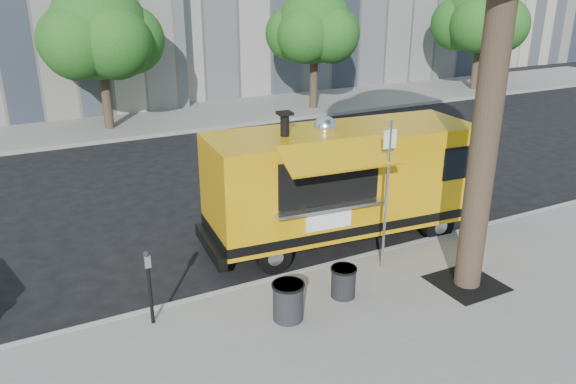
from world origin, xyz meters
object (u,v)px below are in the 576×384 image
Objects in this scene: trash_bin_right at (343,281)px; food_truck at (341,181)px; far_tree_b at (99,30)px; trash_bin_left at (288,300)px; far_tree_d at (481,16)px; far_tree_c at (315,26)px; sign_post at (387,188)px; parking_meter at (149,279)px.

food_truck is at bearing 58.84° from trash_bin_right.
far_tree_b reaches higher than trash_bin_left.
far_tree_b reaches higher than trash_bin_right.
far_tree_d is (19.00, -0.10, 0.06)m from far_tree_b.
far_tree_b reaches higher than far_tree_c.
food_truck is (-6.34, -12.23, -2.29)m from far_tree_c.
far_tree_c is at bearing 61.97° from trash_bin_right.
sign_post is at bearing 23.42° from trash_bin_right.
far_tree_b reaches higher than parking_meter.
far_tree_d is 25.38m from parking_meter.
trash_bin_right is (1.22, 0.19, -0.05)m from trash_bin_left.
far_tree_c reaches higher than food_truck.
trash_bin_left reaches higher than trash_bin_right.
food_truck is at bearing -78.03° from far_tree_b.
far_tree_b reaches higher than food_truck.
sign_post is at bearing -88.38° from food_truck.
sign_post is 1.78m from food_truck.
far_tree_b is 9.01m from far_tree_c.
parking_meter is (-4.55, 0.20, -0.87)m from sign_post.
food_truck is 2.83m from trash_bin_right.
trash_bin_right is at bearing -85.06° from far_tree_b.
far_tree_d is at bearing 1.15° from far_tree_c.
far_tree_c reaches higher than trash_bin_left.
far_tree_d reaches higher than trash_bin_left.
far_tree_b is at bearing 90.23° from trash_bin_left.
trash_bin_right is at bearing -156.58° from sign_post.
trash_bin_left is 1.24m from trash_bin_right.
food_truck is 11.04× the size of trash_bin_right.
food_truck is at bearing 86.51° from sign_post.
far_tree_c is 3.90× the size of parking_meter.
food_truck is at bearing -142.76° from far_tree_d.
parking_meter is at bearing 167.12° from trash_bin_right.
sign_post reaches higher than parking_meter.
far_tree_c is (9.00, -0.30, -0.12)m from far_tree_b.
parking_meter is 3.41m from trash_bin_right.
far_tree_d is at bearing 38.17° from trash_bin_left.
parking_meter is at bearing 177.48° from sign_post.
trash_bin_left is (0.06, -14.99, -3.33)m from far_tree_b.
trash_bin_left is at bearing -24.48° from parking_meter.
trash_bin_right is (-1.37, -2.27, -0.97)m from food_truck.
far_tree_d is at bearing 42.36° from food_truck.
trash_bin_right is at bearing -12.88° from parking_meter.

